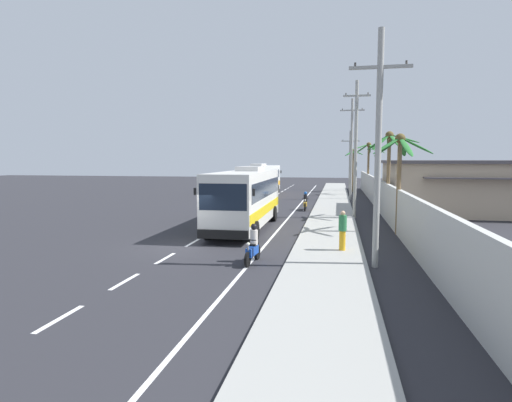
# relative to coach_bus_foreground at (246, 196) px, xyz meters

# --- Properties ---
(ground_plane) EXTENTS (160.00, 160.00, 0.00)m
(ground_plane) POSITION_rel_coach_bus_foreground_xyz_m (-1.69, -5.87, -1.96)
(ground_plane) COLOR #28282D
(sidewalk_kerb) EXTENTS (3.20, 90.00, 0.14)m
(sidewalk_kerb) POSITION_rel_coach_bus_foreground_xyz_m (5.11, 4.13, -1.89)
(sidewalk_kerb) COLOR #999993
(sidewalk_kerb) RESTS_ON ground
(lane_markings) EXTENTS (3.88, 71.84, 0.01)m
(lane_markings) POSITION_rel_coach_bus_foreground_xyz_m (0.52, 9.09, -1.96)
(lane_markings) COLOR white
(lane_markings) RESTS_ON ground
(boundary_wall) EXTENTS (0.24, 60.00, 2.54)m
(boundary_wall) POSITION_rel_coach_bus_foreground_xyz_m (8.91, 8.13, -0.69)
(boundary_wall) COLOR #B2B2AD
(boundary_wall) RESTS_ON ground
(coach_bus_foreground) EXTENTS (3.07, 11.11, 3.77)m
(coach_bus_foreground) POSITION_rel_coach_bus_foreground_xyz_m (0.00, 0.00, 0.00)
(coach_bus_foreground) COLOR silver
(coach_bus_foreground) RESTS_ON ground
(coach_bus_far_lane) EXTENTS (3.32, 11.03, 3.75)m
(coach_bus_far_lane) POSITION_rel_coach_bus_foreground_xyz_m (-3.43, 24.06, -0.01)
(coach_bus_far_lane) COLOR white
(coach_bus_far_lane) RESTS_ON ground
(motorcycle_beside_bus) EXTENTS (0.56, 1.96, 1.55)m
(motorcycle_beside_bus) POSITION_rel_coach_bus_foreground_xyz_m (2.88, 10.03, -1.33)
(motorcycle_beside_bus) COLOR black
(motorcycle_beside_bus) RESTS_ON ground
(motorcycle_trailing) EXTENTS (0.56, 1.96, 1.60)m
(motorcycle_trailing) POSITION_rel_coach_bus_foreground_xyz_m (2.14, -8.43, -1.31)
(motorcycle_trailing) COLOR black
(motorcycle_trailing) RESTS_ON ground
(pedestrian_near_kerb) EXTENTS (0.36, 0.36, 1.79)m
(pedestrian_near_kerb) POSITION_rel_coach_bus_foreground_xyz_m (5.75, -5.95, -0.88)
(pedestrian_near_kerb) COLOR gold
(pedestrian_near_kerb) RESTS_ON sidewalk_kerb
(utility_pole_nearest) EXTENTS (2.32, 0.24, 9.10)m
(utility_pole_nearest) POSITION_rel_coach_bus_foreground_xyz_m (6.99, -8.23, 2.79)
(utility_pole_nearest) COLOR #9E9E99
(utility_pole_nearest) RESTS_ON ground
(utility_pole_mid) EXTENTS (1.89, 0.24, 9.73)m
(utility_pole_mid) POSITION_rel_coach_bus_foreground_xyz_m (6.70, 5.88, 3.09)
(utility_pole_mid) COLOR #9E9E99
(utility_pole_mid) RESTS_ON ground
(utility_pole_far) EXTENTS (2.46, 0.24, 10.44)m
(utility_pole_far) POSITION_rel_coach_bus_foreground_xyz_m (6.83, 19.99, 3.49)
(utility_pole_far) COLOR #9E9E99
(utility_pole_far) RESTS_ON ground
(utility_pole_distant) EXTENTS (2.46, 0.24, 8.10)m
(utility_pole_distant) POSITION_rel_coach_bus_foreground_xyz_m (7.06, 34.10, 2.29)
(utility_pole_distant) COLOR #9E9E99
(utility_pole_distant) RESTS_ON ground
(palm_nearest) EXTENTS (3.51, 3.61, 6.15)m
(palm_nearest) POSITION_rel_coach_bus_foreground_xyz_m (8.95, 5.43, 2.66)
(palm_nearest) COLOR brown
(palm_nearest) RESTS_ON ground
(palm_second) EXTENTS (3.87, 3.70, 6.21)m
(palm_second) POSITION_rel_coach_bus_foreground_xyz_m (8.95, 25.93, 2.72)
(palm_second) COLOR brown
(palm_second) RESTS_ON ground
(palm_third) EXTENTS (3.53, 3.61, 5.65)m
(palm_third) POSITION_rel_coach_bus_foreground_xyz_m (8.85, -0.38, 2.29)
(palm_third) COLOR brown
(palm_third) RESTS_ON ground
(palm_fourth) EXTENTS (2.48, 2.51, 5.58)m
(palm_fourth) POSITION_rel_coach_bus_foreground_xyz_m (7.39, 31.18, 2.12)
(palm_fourth) COLOR brown
(palm_fourth) RESTS_ON ground
(roadside_building) EXTENTS (13.12, 9.99, 4.15)m
(roadside_building) POSITION_rel_coach_bus_foreground_xyz_m (15.73, 10.87, 0.13)
(roadside_building) COLOR tan
(roadside_building) RESTS_ON ground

